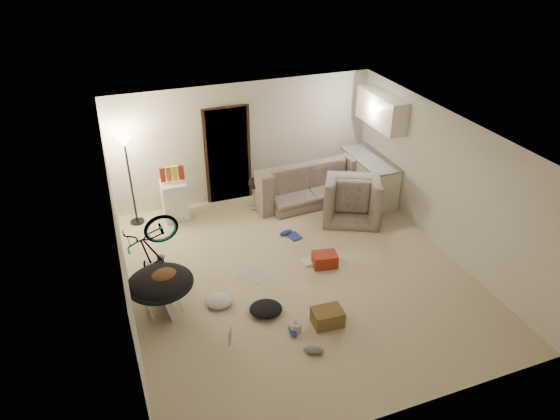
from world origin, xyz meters
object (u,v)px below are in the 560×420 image
object	(u,v)px
bicycle	(157,273)
saucer_chair	(161,288)
kitchen_counter	(369,179)
mini_fridge	(175,200)
tv_box	(161,289)
sofa	(304,184)
drink_case_b	(325,260)
armchair	(351,198)
juicer	(296,326)
floor_lamp	(127,163)
drink_case_a	(327,317)

from	to	relation	value
bicycle	saucer_chair	size ratio (longest dim) A/B	1.53
saucer_chair	kitchen_counter	bearing A→B (deg)	24.21
mini_fridge	tv_box	distance (m)	2.64
sofa	drink_case_b	xyz separation A→B (m)	(-0.59, -2.40, -0.21)
saucer_chair	drink_case_b	size ratio (longest dim) A/B	2.42
kitchen_counter	sofa	distance (m)	1.40
armchair	mini_fridge	distance (m)	3.54
juicer	mini_fridge	bearing A→B (deg)	105.67
floor_lamp	bicycle	distance (m)	2.53
mini_fridge	drink_case_a	bearing A→B (deg)	-68.76
kitchen_counter	armchair	world-z (taller)	kitchen_counter
saucer_chair	drink_case_a	xyz separation A→B (m)	(2.25, -1.16, -0.29)
kitchen_counter	juicer	size ratio (longest dim) A/B	6.14
armchair	juicer	size ratio (longest dim) A/B	4.48
saucer_chair	tv_box	xyz separation A→B (m)	(0.00, 0.12, -0.11)
floor_lamp	sofa	distance (m)	3.64
tv_box	mini_fridge	bearing A→B (deg)	67.27
floor_lamp	drink_case_a	world-z (taller)	floor_lamp
kitchen_counter	armchair	distance (m)	0.85
saucer_chair	drink_case_a	size ratio (longest dim) A/B	2.23
bicycle	tv_box	xyz separation A→B (m)	(0.00, -0.29, -0.09)
mini_fridge	drink_case_a	world-z (taller)	mini_fridge
floor_lamp	juicer	distance (m)	4.51
floor_lamp	drink_case_b	distance (m)	4.08
kitchen_counter	juicer	xyz separation A→B (m)	(-2.99, -3.28, -0.34)
sofa	floor_lamp	bearing A→B (deg)	-7.21
kitchen_counter	tv_box	bearing A→B (deg)	-157.06
kitchen_counter	drink_case_a	distance (m)	4.13
floor_lamp	tv_box	xyz separation A→B (m)	(0.10, -2.65, -1.00)
sofa	tv_box	world-z (taller)	sofa
saucer_chair	floor_lamp	bearing A→B (deg)	92.06
floor_lamp	mini_fridge	xyz separation A→B (m)	(0.77, -0.10, -0.90)
kitchen_counter	bicycle	world-z (taller)	kitchen_counter
tv_box	sofa	bearing A→B (deg)	27.71
sofa	drink_case_b	size ratio (longest dim) A/B	5.50
kitchen_counter	bicycle	distance (m)	5.03
drink_case_a	drink_case_b	size ratio (longest dim) A/B	1.08
drink_case_b	saucer_chair	bearing A→B (deg)	-165.74
bicycle	mini_fridge	bearing A→B (deg)	-21.52
armchair	drink_case_a	xyz separation A→B (m)	(-1.80, -2.78, -0.23)
floor_lamp	saucer_chair	xyz separation A→B (m)	(0.10, -2.78, -0.88)
saucer_chair	drink_case_b	bearing A→B (deg)	3.64
bicycle	drink_case_b	xyz separation A→B (m)	(2.82, -0.24, -0.28)
kitchen_counter	mini_fridge	distance (m)	4.10
armchair	saucer_chair	world-z (taller)	saucer_chair
drink_case_b	drink_case_a	bearing A→B (deg)	-102.40
bicycle	drink_case_a	distance (m)	2.76
bicycle	tv_box	size ratio (longest dim) A/B	1.63
floor_lamp	drink_case_b	size ratio (longest dim) A/B	4.35
floor_lamp	drink_case_a	xyz separation A→B (m)	(2.35, -3.94, -1.18)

